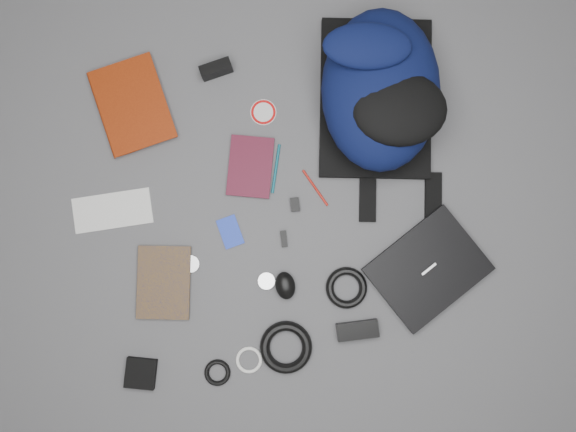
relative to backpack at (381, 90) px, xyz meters
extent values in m
plane|color=#4F4F51|center=(-0.35, -0.29, -0.11)|extent=(4.00, 4.00, 0.00)
cube|color=black|center=(0.02, -0.55, -0.10)|extent=(0.40, 0.36, 0.03)
imported|color=maroon|center=(-0.84, 0.15, -0.10)|extent=(0.23, 0.30, 0.03)
imported|color=#9D6D0B|center=(-0.85, -0.37, -0.10)|extent=(0.22, 0.26, 0.02)
cube|color=silver|center=(-0.88, -0.14, -0.11)|extent=(0.25, 0.13, 0.00)
cube|color=#3D0B19|center=(-0.43, -0.11, -0.11)|extent=(0.19, 0.22, 0.01)
cube|color=black|center=(-0.46, 0.21, -0.09)|extent=(0.10, 0.04, 0.06)
cylinder|color=silver|center=(-0.35, 0.05, -0.11)|extent=(0.09, 0.09, 0.00)
cylinder|color=#0B5466|center=(-0.35, -0.14, -0.11)|extent=(0.07, 0.15, 0.01)
cylinder|color=#A7160C|center=(-0.25, -0.22, -0.11)|extent=(0.05, 0.13, 0.01)
cube|color=#1833B9|center=(-0.54, -0.29, -0.11)|extent=(0.07, 0.10, 0.00)
cube|color=black|center=(-0.38, -0.36, -0.11)|extent=(0.03, 0.05, 0.01)
cube|color=black|center=(-0.32, -0.26, -0.11)|extent=(0.03, 0.05, 0.01)
ellipsoid|color=black|center=(-0.41, -0.49, -0.09)|extent=(0.07, 0.09, 0.04)
cylinder|color=#B1B1B4|center=(-0.68, -0.36, -0.11)|extent=(0.07, 0.07, 0.01)
cylinder|color=silver|center=(-0.47, -0.47, -0.11)|extent=(0.07, 0.07, 0.01)
torus|color=black|center=(-0.23, -0.55, -0.10)|extent=(0.17, 0.17, 0.02)
cube|color=black|center=(-0.23, -0.68, -0.10)|extent=(0.13, 0.07, 0.03)
torus|color=black|center=(-0.46, -0.68, -0.10)|extent=(0.21, 0.21, 0.03)
cube|color=black|center=(-0.90, -0.65, -0.10)|extent=(0.12, 0.12, 0.02)
torus|color=black|center=(-0.68, -0.70, -0.11)|extent=(0.09, 0.09, 0.02)
torus|color=white|center=(-0.57, -0.69, -0.11)|extent=(0.10, 0.10, 0.01)
camera|label=1|loc=(-0.37, -0.38, 1.63)|focal=35.00mm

